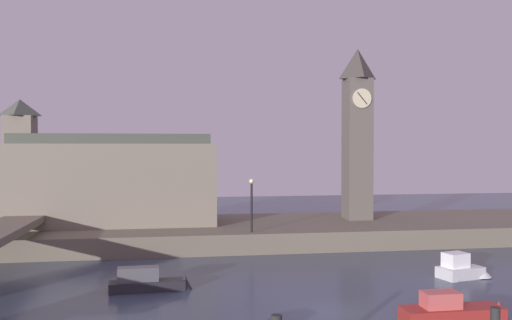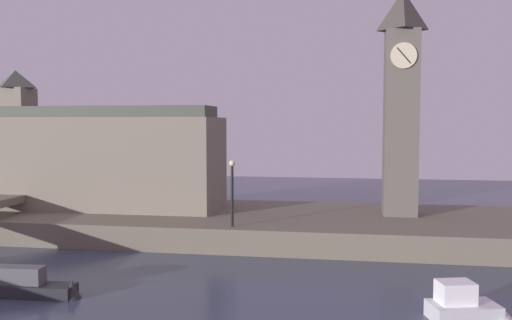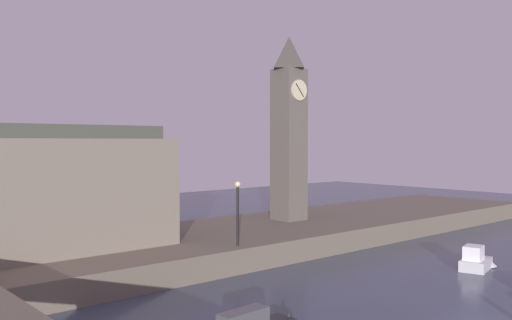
% 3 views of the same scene
% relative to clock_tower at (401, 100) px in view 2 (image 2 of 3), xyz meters
% --- Properties ---
extents(far_embankment, '(70.00, 12.00, 1.50)m').
position_rel_clock_tower_xyz_m(far_embankment, '(-8.30, -0.89, -8.36)').
color(far_embankment, '#6B6051').
rests_on(far_embankment, ground).
extents(clock_tower, '(2.38, 2.42, 14.77)m').
position_rel_clock_tower_xyz_m(clock_tower, '(0.00, 0.00, 0.00)').
color(clock_tower, '#5B544C').
rests_on(clock_tower, far_embankment).
extents(parliament_hall, '(16.49, 5.97, 10.02)m').
position_rel_clock_tower_xyz_m(parliament_hall, '(-21.11, -0.01, -4.01)').
color(parliament_hall, slate).
rests_on(parliament_hall, far_embankment).
extents(streetlamp, '(0.36, 0.36, 3.93)m').
position_rel_clock_tower_xyz_m(streetlamp, '(-10.14, -5.87, -5.17)').
color(streetlamp, black).
rests_on(streetlamp, far_embankment).
extents(boat_ferry_white, '(3.50, 2.05, 1.50)m').
position_rel_clock_tower_xyz_m(boat_ferry_white, '(1.17, -15.34, -8.59)').
color(boat_ferry_white, silver).
rests_on(boat_ferry_white, ground).
extents(boat_barge_dark, '(4.55, 1.32, 1.50)m').
position_rel_clock_tower_xyz_m(boat_barge_dark, '(-16.92, -15.43, -8.66)').
color(boat_barge_dark, '#232328').
rests_on(boat_barge_dark, ground).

